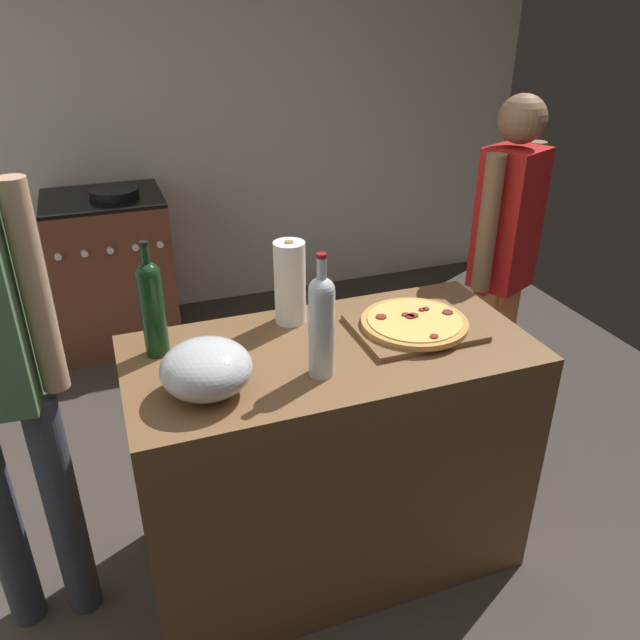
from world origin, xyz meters
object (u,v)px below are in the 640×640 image
(mixing_bowl, at_px, (206,369))
(person_in_red, at_px, (503,259))
(pizza, at_px, (414,322))
(wine_bottle_green, at_px, (322,323))
(paper_towel_roll, at_px, (290,283))
(stove, at_px, (113,270))
(wine_bottle_dark, at_px, (152,305))

(mixing_bowl, xyz_separation_m, person_in_red, (1.37, 0.57, -0.07))
(mixing_bowl, bearing_deg, pizza, 10.53)
(wine_bottle_green, relative_size, person_in_red, 0.24)
(paper_towel_roll, height_order, stove, paper_towel_roll)
(paper_towel_roll, height_order, person_in_red, person_in_red)
(paper_towel_roll, relative_size, person_in_red, 0.19)
(wine_bottle_green, bearing_deg, mixing_bowl, 177.63)
(paper_towel_roll, bearing_deg, stove, 106.64)
(wine_bottle_dark, xyz_separation_m, stove, (-0.08, 1.86, -0.61))
(pizza, height_order, stove, pizza)
(wine_bottle_dark, bearing_deg, person_in_red, 11.19)
(mixing_bowl, distance_m, paper_towel_roll, 0.50)
(wine_bottle_dark, relative_size, stove, 0.40)
(person_in_red, bearing_deg, paper_towel_roll, -167.51)
(wine_bottle_green, xyz_separation_m, stove, (-0.52, 2.15, -0.61))
(paper_towel_roll, distance_m, wine_bottle_green, 0.36)
(pizza, bearing_deg, paper_towel_roll, 150.54)
(person_in_red, bearing_deg, stove, 134.77)
(wine_bottle_dark, distance_m, person_in_red, 1.51)
(stove, xyz_separation_m, person_in_red, (1.55, -1.56, 0.45))
(paper_towel_roll, bearing_deg, wine_bottle_dark, -171.74)
(pizza, relative_size, wine_bottle_dark, 0.96)
(pizza, bearing_deg, wine_bottle_green, -158.98)
(pizza, relative_size, person_in_red, 0.23)
(pizza, height_order, person_in_red, person_in_red)
(paper_towel_roll, distance_m, person_in_red, 1.05)
(pizza, distance_m, wine_bottle_dark, 0.85)
(pizza, xyz_separation_m, stove, (-0.90, 2.00, -0.47))
(wine_bottle_dark, relative_size, person_in_red, 0.24)
(pizza, distance_m, mixing_bowl, 0.74)
(wine_bottle_green, height_order, stove, wine_bottle_green)
(stove, bearing_deg, paper_towel_roll, -73.36)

